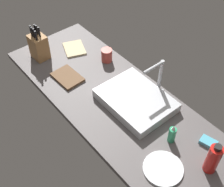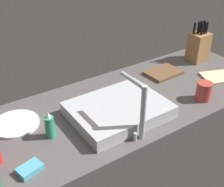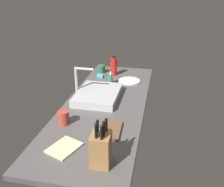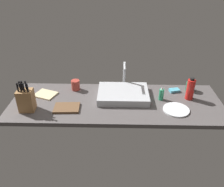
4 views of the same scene
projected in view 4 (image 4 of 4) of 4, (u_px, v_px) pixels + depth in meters
The scene contains 12 objects.
countertop_slab at pixel (116, 103), 202.72cm from camera, with size 181.55×63.44×3.50cm, color #514C4C.
sink_basin at pixel (123, 94), 206.98cm from camera, with size 44.23×33.83×6.15cm, color #B7BABF.
faucet at pixel (125, 73), 215.10cm from camera, with size 5.50×16.29×25.46cm.
knife_block at pixel (26, 100), 186.07cm from camera, with size 12.48×10.61×25.46cm.
cutting_board at pixel (67, 108), 191.91cm from camera, with size 20.64×14.68×1.80cm, color brown.
soap_bottle at pixel (161, 94), 202.07cm from camera, with size 4.20×4.20×12.89cm.
water_bottle at pixel (190, 89), 201.38cm from camera, with size 6.77×6.77×20.41cm.
dinner_plate at pixel (176, 110), 190.09cm from camera, with size 21.21×21.21×1.20cm, color white.
dish_towel at pixel (46, 94), 211.26cm from camera, with size 18.27×14.49×1.20cm, color beige.
coffee_mug at pixel (190, 87), 216.60cm from camera, with size 8.18×8.18×8.10cm, color #2D6647.
ceramic_cup at pixel (76, 85), 217.79cm from camera, with size 7.76×7.76×9.54cm, color #B23D33.
dish_sponge at pixel (174, 90), 216.35cm from camera, with size 9.00×6.00×2.40cm, color #4CA3BC.
Camera 4 is at (0.71, -170.68, 111.52)cm, focal length 37.50 mm.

